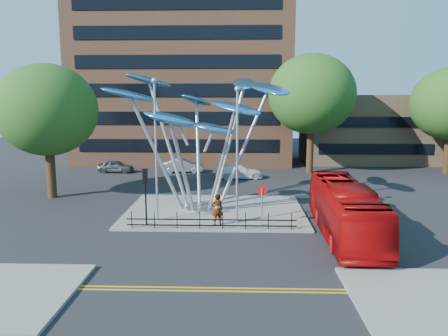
{
  "coord_description": "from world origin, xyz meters",
  "views": [
    {
      "loc": [
        0.54,
        -22.99,
        7.85
      ],
      "look_at": [
        -0.32,
        4.0,
        3.4
      ],
      "focal_mm": 35.0,
      "sensor_mm": 36.0,
      "label": 1
    }
  ],
  "objects_px": {
    "tree_left": "(47,110)",
    "street_lamp_left": "(156,137)",
    "street_lamp_right": "(237,143)",
    "parked_car_left": "(116,166)",
    "leaf_sculpture": "(199,111)",
    "no_entry_sign_island": "(262,198)",
    "parked_car_right": "(239,172)",
    "tree_right": "(312,94)",
    "parked_car_mid": "(183,166)",
    "pedestrian": "(217,210)",
    "traffic_light_island": "(145,185)",
    "red_bus": "(345,210)"
  },
  "relations": [
    {
      "from": "leaf_sculpture",
      "to": "traffic_light_island",
      "type": "relative_size",
      "value": 3.71
    },
    {
      "from": "tree_right",
      "to": "parked_car_left",
      "type": "distance_m",
      "value": 21.5
    },
    {
      "from": "tree_left",
      "to": "street_lamp_right",
      "type": "relative_size",
      "value": 1.24
    },
    {
      "from": "tree_left",
      "to": "parked_car_mid",
      "type": "xyz_separation_m",
      "value": [
        8.82,
        11.65,
        -6.1
      ]
    },
    {
      "from": "pedestrian",
      "to": "parked_car_left",
      "type": "xyz_separation_m",
      "value": [
        -11.49,
        18.97,
        -0.47
      ]
    },
    {
      "from": "parked_car_right",
      "to": "red_bus",
      "type": "bearing_deg",
      "value": -169.13
    },
    {
      "from": "parked_car_left",
      "to": "traffic_light_island",
      "type": "bearing_deg",
      "value": -154.45
    },
    {
      "from": "leaf_sculpture",
      "to": "no_entry_sign_island",
      "type": "xyz_separation_m",
      "value": [
        4.07,
        -4.16,
        -5.06
      ]
    },
    {
      "from": "traffic_light_island",
      "to": "parked_car_mid",
      "type": "height_order",
      "value": "traffic_light_island"
    },
    {
      "from": "street_lamp_left",
      "to": "pedestrian",
      "type": "relative_size",
      "value": 4.62
    },
    {
      "from": "street_lamp_left",
      "to": "parked_car_right",
      "type": "bearing_deg",
      "value": 70.83
    },
    {
      "from": "leaf_sculpture",
      "to": "parked_car_right",
      "type": "distance_m",
      "value": 13.57
    },
    {
      "from": "street_lamp_left",
      "to": "traffic_light_island",
      "type": "xyz_separation_m",
      "value": [
        -0.5,
        -1.0,
        -2.74
      ]
    },
    {
      "from": "tree_right",
      "to": "parked_car_left",
      "type": "height_order",
      "value": "tree_right"
    },
    {
      "from": "street_lamp_right",
      "to": "parked_car_left",
      "type": "distance_m",
      "value": 22.84
    },
    {
      "from": "leaf_sculpture",
      "to": "parked_car_right",
      "type": "height_order",
      "value": "leaf_sculpture"
    },
    {
      "from": "red_bus",
      "to": "parked_car_mid",
      "type": "distance_m",
      "value": 23.72
    },
    {
      "from": "parked_car_right",
      "to": "tree_right",
      "type": "bearing_deg",
      "value": -71.89
    },
    {
      "from": "leaf_sculpture",
      "to": "tree_right",
      "type": "bearing_deg",
      "value": 56.69
    },
    {
      "from": "tree_left",
      "to": "street_lamp_left",
      "type": "relative_size",
      "value": 1.17
    },
    {
      "from": "leaf_sculpture",
      "to": "red_bus",
      "type": "height_order",
      "value": "leaf_sculpture"
    },
    {
      "from": "no_entry_sign_island",
      "to": "red_bus",
      "type": "bearing_deg",
      "value": -17.38
    },
    {
      "from": "leaf_sculpture",
      "to": "parked_car_mid",
      "type": "bearing_deg",
      "value": 101.72
    },
    {
      "from": "traffic_light_island",
      "to": "no_entry_sign_island",
      "type": "height_order",
      "value": "traffic_light_island"
    },
    {
      "from": "traffic_light_island",
      "to": "parked_car_mid",
      "type": "distance_m",
      "value": 19.25
    },
    {
      "from": "street_lamp_right",
      "to": "traffic_light_island",
      "type": "distance_m",
      "value": 6.05
    },
    {
      "from": "tree_left",
      "to": "parked_car_right",
      "type": "xyz_separation_m",
      "value": [
        14.69,
        8.42,
        -6.13
      ]
    },
    {
      "from": "street_lamp_left",
      "to": "leaf_sculpture",
      "type": "bearing_deg",
      "value": 52.6
    },
    {
      "from": "street_lamp_left",
      "to": "parked_car_left",
      "type": "distance_m",
      "value": 20.1
    },
    {
      "from": "street_lamp_left",
      "to": "parked_car_right",
      "type": "distance_m",
      "value": 16.48
    },
    {
      "from": "tree_left",
      "to": "leaf_sculpture",
      "type": "xyz_separation_m",
      "value": [
        11.93,
        -3.32,
        0.08
      ]
    },
    {
      "from": "parked_car_left",
      "to": "leaf_sculpture",
      "type": "bearing_deg",
      "value": -140.82
    },
    {
      "from": "tree_left",
      "to": "parked_car_left",
      "type": "distance_m",
      "value": 13.14
    },
    {
      "from": "street_lamp_right",
      "to": "no_entry_sign_island",
      "type": "distance_m",
      "value": 3.64
    },
    {
      "from": "leaf_sculpture",
      "to": "street_lamp_left",
      "type": "xyz_separation_m",
      "value": [
        -2.43,
        -3.18,
        -1.52
      ]
    },
    {
      "from": "no_entry_sign_island",
      "to": "parked_car_mid",
      "type": "distance_m",
      "value": 20.47
    },
    {
      "from": "no_entry_sign_island",
      "to": "red_bus",
      "type": "height_order",
      "value": "red_bus"
    },
    {
      "from": "street_lamp_right",
      "to": "traffic_light_island",
      "type": "height_order",
      "value": "street_lamp_right"
    },
    {
      "from": "street_lamp_left",
      "to": "street_lamp_right",
      "type": "relative_size",
      "value": 1.06
    },
    {
      "from": "no_entry_sign_island",
      "to": "pedestrian",
      "type": "distance_m",
      "value": 2.78
    },
    {
      "from": "pedestrian",
      "to": "no_entry_sign_island",
      "type": "bearing_deg",
      "value": 162.85
    },
    {
      "from": "tree_right",
      "to": "leaf_sculpture",
      "type": "xyz_separation_m",
      "value": [
        -10.07,
        -15.32,
        -1.16
      ]
    },
    {
      "from": "no_entry_sign_island",
      "to": "street_lamp_left",
      "type": "bearing_deg",
      "value": 171.39
    },
    {
      "from": "leaf_sculpture",
      "to": "parked_car_right",
      "type": "xyz_separation_m",
      "value": [
        2.76,
        11.74,
        -6.21
      ]
    },
    {
      "from": "no_entry_sign_island",
      "to": "red_bus",
      "type": "xyz_separation_m",
      "value": [
        4.6,
        -1.44,
        -0.3
      ]
    },
    {
      "from": "leaf_sculpture",
      "to": "parked_car_left",
      "type": "relative_size",
      "value": 3.41
    },
    {
      "from": "street_lamp_right",
      "to": "tree_left",
      "type": "bearing_deg",
      "value": 154.23
    },
    {
      "from": "tree_right",
      "to": "parked_car_left",
      "type": "relative_size",
      "value": 3.24
    },
    {
      "from": "pedestrian",
      "to": "parked_car_mid",
      "type": "relative_size",
      "value": 0.45
    },
    {
      "from": "tree_right",
      "to": "tree_left",
      "type": "height_order",
      "value": "tree_right"
    }
  ]
}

